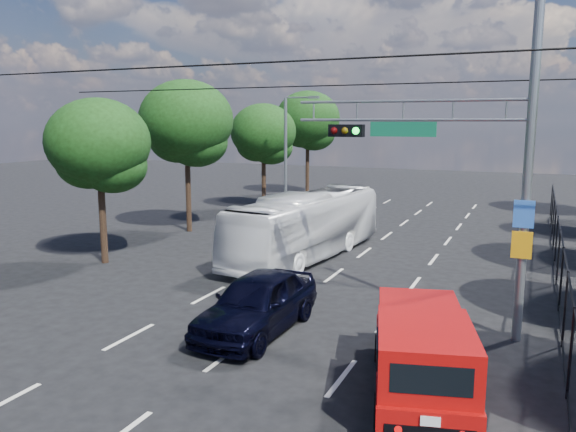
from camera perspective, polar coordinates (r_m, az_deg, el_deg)
The scene contains 13 objects.
lane_markings at distance 23.08m, azimuth 6.35°, elevation -4.76°, with size 6.12×38.00×0.01m.
signal_mast at distance 15.39m, azimuth 18.83°, elevation 7.34°, with size 6.43×0.39×9.50m.
streetlight_left at distance 32.15m, azimuth 0.03°, elevation 6.47°, with size 2.09×0.22×7.08m.
utility_wires at distance 17.56m, azimuth 1.49°, elevation 14.57°, with size 22.00×5.04×0.74m.
fence_right at distance 20.08m, azimuth 25.92°, elevation -4.86°, with size 0.06×34.03×2.00m.
tree_left_b at distance 23.56m, azimuth -18.58°, elevation 6.37°, with size 4.08×4.08×6.63m.
tree_left_c at distance 29.41m, azimuth -10.23°, elevation 8.86°, with size 4.80×4.80×7.80m.
tree_left_d at distance 36.15m, azimuth -2.47°, elevation 8.05°, with size 4.20×4.20×6.83m.
tree_left_e at distance 43.52m, azimuth 2.04°, elevation 9.39°, with size 4.92×4.92×7.99m.
red_pickup at distance 12.33m, azimuth 13.34°, elevation -13.17°, with size 3.01×5.30×1.87m.
navy_hatchback at distance 15.54m, azimuth -3.14°, elevation -8.77°, with size 1.93×4.80×1.64m, color black.
white_bus at distance 23.61m, azimuth 1.92°, elevation -0.96°, with size 2.32×9.92×2.76m, color white.
white_van at distance 27.97m, azimuth 0.47°, elevation -0.66°, with size 1.52×4.35×1.43m, color silver.
Camera 1 is at (6.71, -7.33, 5.73)m, focal length 35.00 mm.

